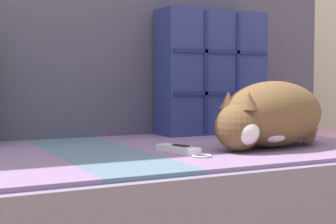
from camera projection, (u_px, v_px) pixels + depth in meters
couch at (130, 222)px, 1.44m from camera, size 1.93×0.89×0.41m
sofa_backrest at (87, 57)px, 1.74m from camera, size 1.89×0.14×0.53m
throw_pillow_quilted at (212, 73)px, 1.80m from camera, size 0.39×0.14×0.43m
sleeping_cat at (270, 116)px, 1.41m from camera, size 0.42×0.30×0.18m
game_remote_near at (180, 150)px, 1.31m from camera, size 0.08×0.19×0.02m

